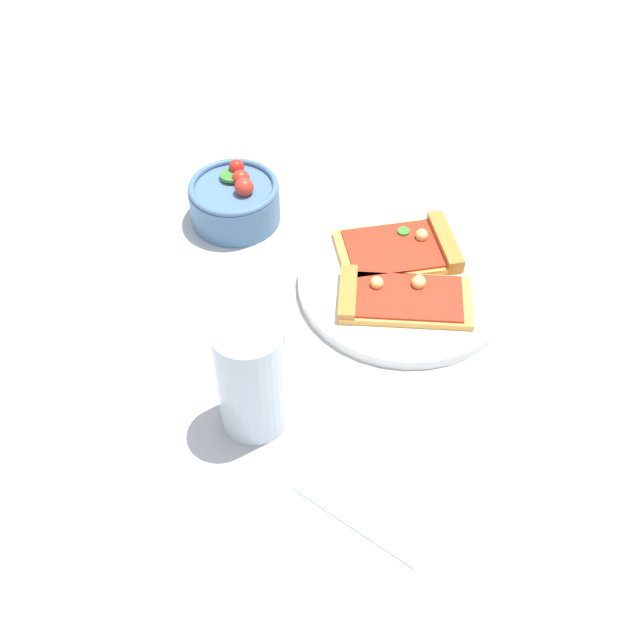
{
  "coord_description": "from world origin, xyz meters",
  "views": [
    {
      "loc": [
        -0.47,
        0.53,
        0.7
      ],
      "look_at": [
        -0.01,
        0.12,
        0.03
      ],
      "focal_mm": 45.53,
      "sensor_mm": 36.0,
      "label": 1
    }
  ],
  "objects_px": {
    "pizza_slice_far": "(397,297)",
    "soda_glass": "(252,380)",
    "plate": "(405,283)",
    "paper_napkin": "(396,471)",
    "salad_bowl": "(235,200)",
    "pizza_slice_near": "(407,248)"
  },
  "relations": [
    {
      "from": "pizza_slice_far",
      "to": "soda_glass",
      "type": "distance_m",
      "value": 0.23
    },
    {
      "from": "plate",
      "to": "soda_glass",
      "type": "distance_m",
      "value": 0.27
    },
    {
      "from": "pizza_slice_far",
      "to": "plate",
      "type": "bearing_deg",
      "value": -61.94
    },
    {
      "from": "plate",
      "to": "pizza_slice_far",
      "type": "xyz_separation_m",
      "value": [
        -0.02,
        0.03,
        0.01
      ]
    },
    {
      "from": "paper_napkin",
      "to": "salad_bowl",
      "type": "bearing_deg",
      "value": -16.17
    },
    {
      "from": "paper_napkin",
      "to": "pizza_slice_far",
      "type": "bearing_deg",
      "value": -45.36
    },
    {
      "from": "pizza_slice_near",
      "to": "pizza_slice_far",
      "type": "height_order",
      "value": "same"
    },
    {
      "from": "soda_glass",
      "to": "salad_bowl",
      "type": "bearing_deg",
      "value": -34.32
    },
    {
      "from": "soda_glass",
      "to": "pizza_slice_far",
      "type": "bearing_deg",
      "value": -86.88
    },
    {
      "from": "pizza_slice_near",
      "to": "paper_napkin",
      "type": "height_order",
      "value": "pizza_slice_near"
    },
    {
      "from": "pizza_slice_near",
      "to": "paper_napkin",
      "type": "distance_m",
      "value": 0.31
    },
    {
      "from": "soda_glass",
      "to": "paper_napkin",
      "type": "bearing_deg",
      "value": -156.36
    },
    {
      "from": "paper_napkin",
      "to": "soda_glass",
      "type": "bearing_deg",
      "value": 23.64
    },
    {
      "from": "plate",
      "to": "paper_napkin",
      "type": "bearing_deg",
      "value": 132.17
    },
    {
      "from": "plate",
      "to": "pizza_slice_near",
      "type": "xyz_separation_m",
      "value": [
        0.03,
        -0.04,
        0.01
      ]
    },
    {
      "from": "plate",
      "to": "pizza_slice_far",
      "type": "distance_m",
      "value": 0.04
    },
    {
      "from": "plate",
      "to": "pizza_slice_near",
      "type": "relative_size",
      "value": 1.5
    },
    {
      "from": "soda_glass",
      "to": "plate",
      "type": "bearing_deg",
      "value": -83.19
    },
    {
      "from": "plate",
      "to": "pizza_slice_far",
      "type": "relative_size",
      "value": 1.56
    },
    {
      "from": "soda_glass",
      "to": "paper_napkin",
      "type": "height_order",
      "value": "soda_glass"
    },
    {
      "from": "plate",
      "to": "paper_napkin",
      "type": "xyz_separation_m",
      "value": [
        -0.18,
        0.19,
        -0.01
      ]
    },
    {
      "from": "plate",
      "to": "salad_bowl",
      "type": "height_order",
      "value": "salad_bowl"
    }
  ]
}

